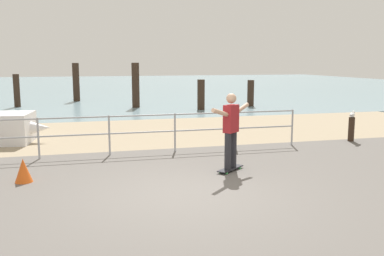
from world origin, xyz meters
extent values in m
cube|color=#605B56|center=(0.00, -1.00, 0.00)|extent=(24.00, 10.00, 0.04)
cube|color=tan|center=(0.00, 7.00, 0.00)|extent=(24.00, 6.00, 0.04)
cube|color=#75939E|center=(0.00, 35.00, 0.00)|extent=(72.00, 50.00, 0.04)
cylinder|color=#9EA0A5|center=(-2.79, 3.60, 0.53)|extent=(0.05, 0.05, 1.05)
cylinder|color=#9EA0A5|center=(-1.07, 3.60, 0.53)|extent=(0.05, 0.05, 1.05)
cylinder|color=#9EA0A5|center=(0.64, 3.60, 0.53)|extent=(0.05, 0.05, 1.05)
cylinder|color=#9EA0A5|center=(2.36, 3.60, 0.53)|extent=(0.05, 0.05, 1.05)
cylinder|color=#9EA0A5|center=(4.08, 3.60, 0.53)|extent=(0.05, 0.05, 1.05)
cylinder|color=#9EA0A5|center=(-1.07, 3.60, 1.02)|extent=(10.31, 0.04, 0.04)
cylinder|color=#9EA0A5|center=(-1.07, 3.60, 0.58)|extent=(10.31, 0.04, 0.04)
cone|color=silver|center=(-3.20, 5.97, 0.45)|extent=(1.20, 0.91, 0.77)
cube|color=black|center=(1.39, 1.31, 0.07)|extent=(0.75, 0.66, 0.02)
cylinder|color=#3FBF59|center=(1.22, 1.07, 0.03)|extent=(0.07, 0.06, 0.06)
cylinder|color=#3FBF59|center=(1.12, 1.20, 0.03)|extent=(0.07, 0.06, 0.06)
cylinder|color=#3FBF59|center=(1.66, 1.42, 0.03)|extent=(0.07, 0.06, 0.06)
cylinder|color=#3FBF59|center=(1.56, 1.55, 0.03)|extent=(0.07, 0.06, 0.06)
cylinder|color=#26262B|center=(1.30, 1.23, 0.48)|extent=(0.14, 0.14, 0.80)
cylinder|color=#26262B|center=(1.48, 1.39, 0.48)|extent=(0.14, 0.14, 0.80)
cube|color=maroon|center=(1.39, 1.31, 1.18)|extent=(0.41, 0.38, 0.60)
sphere|color=tan|center=(1.39, 1.31, 1.62)|extent=(0.22, 0.22, 0.22)
cylinder|color=tan|center=(1.04, 1.03, 1.36)|extent=(0.49, 0.42, 0.23)
cylinder|color=tan|center=(1.74, 1.59, 1.36)|extent=(0.49, 0.42, 0.23)
cylinder|color=#332319|center=(6.11, 3.70, 0.37)|extent=(0.18, 0.18, 0.75)
ellipsoid|color=white|center=(6.11, 3.70, 0.82)|extent=(0.32, 0.33, 0.14)
sphere|color=white|center=(6.24, 3.84, 0.88)|extent=(0.09, 0.09, 0.09)
cone|color=gold|center=(6.28, 3.87, 0.88)|extent=(0.05, 0.05, 0.02)
cube|color=slate|center=(5.99, 3.59, 0.83)|extent=(0.14, 0.14, 0.02)
cylinder|color=#332319|center=(-4.94, 16.47, 0.86)|extent=(0.32, 0.32, 1.73)
cylinder|color=#332319|center=(-1.96, 19.05, 1.14)|extent=(0.39, 0.39, 2.28)
cylinder|color=#332319|center=(1.03, 14.69, 1.16)|extent=(0.39, 0.39, 2.31)
cylinder|color=#332319|center=(4.01, 12.87, 0.75)|extent=(0.36, 0.36, 1.50)
cylinder|color=#332319|center=(7.00, 13.74, 0.70)|extent=(0.35, 0.35, 1.40)
cone|color=#E55919|center=(-2.92, 1.53, 0.25)|extent=(0.36, 0.36, 0.50)
camera|label=1|loc=(-1.76, -7.34, 2.43)|focal=39.94mm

